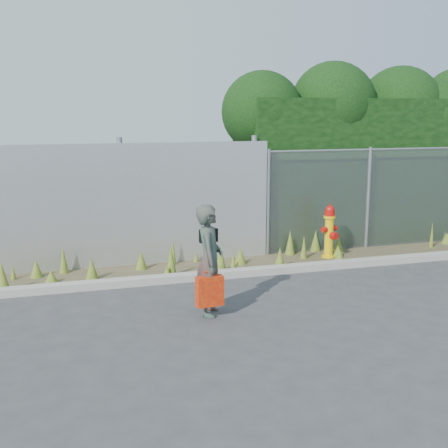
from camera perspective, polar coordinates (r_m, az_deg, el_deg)
name	(u,v)px	position (r m, az deg, el deg)	size (l,w,h in m)	color
ground	(273,312)	(7.89, 5.04, -8.94)	(80.00, 80.00, 0.00)	#363638
curb	(234,273)	(9.49, 1.06, -5.02)	(16.00, 0.22, 0.12)	gray
weed_strip	(209,261)	(9.97, -1.54, -3.74)	(16.00, 1.29, 0.55)	#473E29
corrugated_fence	(30,210)	(10.03, -19.10, 1.36)	(8.50, 0.21, 2.30)	#A9ABB0
chainlink_fence	(413,196)	(12.23, 18.66, 2.73)	(6.50, 0.07, 2.05)	gray
hedge	(391,142)	(13.00, 16.57, 7.97)	(7.75, 1.90, 3.78)	black
fire_hydrant	(329,232)	(10.75, 10.64, -0.83)	(0.35, 0.31, 1.04)	yellow
woman	(209,260)	(7.59, -1.50, -3.69)	(0.56, 0.36, 1.52)	#106956
red_tote_bag	(210,291)	(7.51, -1.46, -6.83)	(0.37, 0.13, 0.48)	#A61009
black_shoulder_bag	(208,236)	(7.62, -1.59, -1.18)	(0.25, 0.10, 0.18)	black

